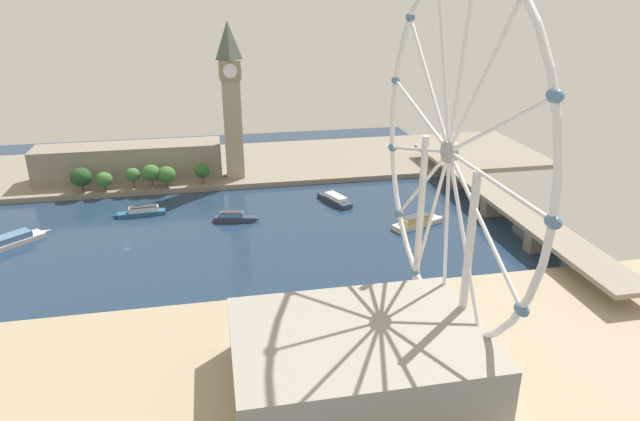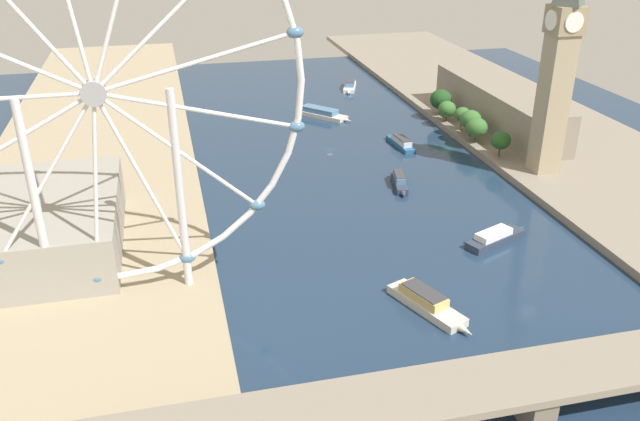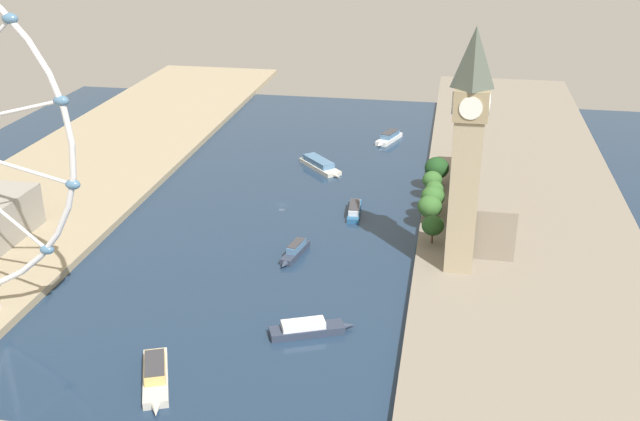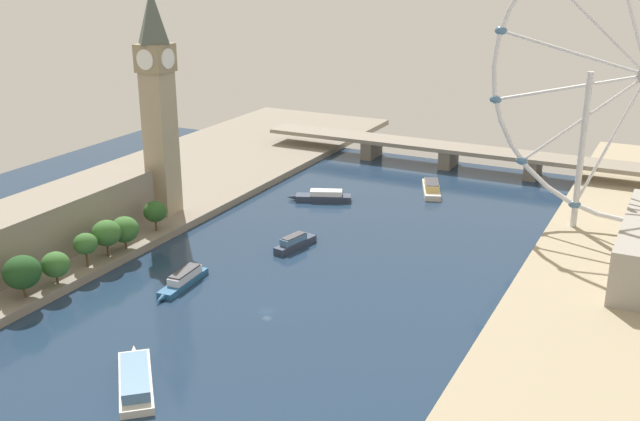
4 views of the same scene
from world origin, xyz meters
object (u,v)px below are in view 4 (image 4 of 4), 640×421
at_px(clock_tower, 158,101).
at_px(tour_boat_3, 431,188).
at_px(tour_boat_0, 323,196).
at_px(tour_boat_1, 183,280).
at_px(tour_boat_4, 135,379).
at_px(parliament_block, 31,232).
at_px(river_bridge, 449,150).
at_px(tour_boat_2, 296,242).

relative_size(clock_tower, tour_boat_3, 2.88).
bearing_deg(tour_boat_0, tour_boat_1, 66.59).
bearing_deg(tour_boat_4, tour_boat_3, -45.64).
distance_m(clock_tower, tour_boat_1, 82.60).
xyz_separation_m(clock_tower, parliament_block, (-9.77, -60.99, -36.09)).
xyz_separation_m(clock_tower, tour_boat_4, (71.30, -105.29, -46.93)).
xyz_separation_m(river_bridge, tour_boat_2, (-16.79, -132.12, -6.43)).
bearing_deg(tour_boat_1, tour_boat_3, 158.88).
relative_size(river_bridge, tour_boat_2, 8.50).
height_order(tour_boat_1, tour_boat_2, tour_boat_2).
height_order(parliament_block, tour_boat_1, parliament_block).
bearing_deg(tour_boat_3, parliament_block, 124.59).
height_order(river_bridge, tour_boat_4, river_bridge).
xyz_separation_m(parliament_block, tour_boat_1, (55.39, 10.66, -10.91)).
bearing_deg(tour_boat_1, tour_boat_0, 174.92).
height_order(parliament_block, river_bridge, parliament_block).
xyz_separation_m(clock_tower, tour_boat_2, (62.81, -4.03, -46.91)).
relative_size(tour_boat_1, tour_boat_3, 0.90).
height_order(river_bridge, tour_boat_1, river_bridge).
xyz_separation_m(clock_tower, tour_boat_0, (46.93, 50.02, -47.04)).
height_order(river_bridge, tour_boat_2, river_bridge).
bearing_deg(tour_boat_3, tour_boat_4, 153.75).
distance_m(parliament_block, tour_boat_3, 173.17).
bearing_deg(river_bridge, tour_boat_4, -92.04).
relative_size(tour_boat_1, tour_boat_4, 0.95).
bearing_deg(tour_boat_0, parliament_block, 40.28).
bearing_deg(parliament_block, tour_boat_1, 10.90).
relative_size(parliament_block, tour_boat_2, 4.52).
relative_size(parliament_block, tour_boat_4, 3.65).
relative_size(clock_tower, parliament_block, 0.84).
bearing_deg(clock_tower, tour_boat_3, 44.04).
bearing_deg(tour_boat_3, tour_boat_0, 108.46).
xyz_separation_m(river_bridge, tour_boat_3, (6.24, -45.10, -6.28)).
xyz_separation_m(tour_boat_0, tour_boat_3, (38.91, 32.98, 0.27)).
bearing_deg(tour_boat_2, tour_boat_3, -3.58).
distance_m(tour_boat_0, tour_boat_2, 56.33).
bearing_deg(tour_boat_3, clock_tower, 112.21).
xyz_separation_m(tour_boat_1, tour_boat_2, (17.19, 46.30, 0.08)).
bearing_deg(tour_boat_2, tour_boat_0, 27.61).
relative_size(clock_tower, tour_boat_1, 3.20).
bearing_deg(clock_tower, parliament_block, -99.10).
distance_m(river_bridge, tour_boat_1, 181.75).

